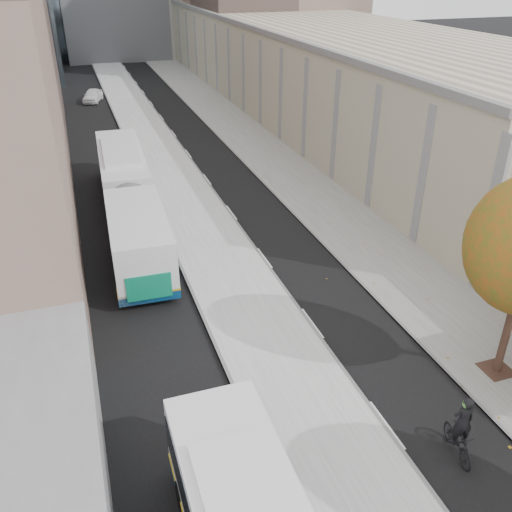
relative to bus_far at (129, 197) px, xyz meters
name	(u,v)px	position (x,y,z in m)	size (l,w,h in m)	color
bus_platform	(178,187)	(3.67, 4.65, -1.60)	(4.25, 150.00, 0.15)	#ABABAB
sidewalk	(289,174)	(11.67, 4.65, -1.63)	(4.75, 150.00, 0.08)	gray
building_tan	(288,51)	(23.05, 33.65, 2.33)	(18.00, 92.00, 8.00)	gray
bus_far	(129,197)	(0.00, 0.00, 0.00)	(3.38, 18.44, 3.06)	white
cyclist	(460,434)	(7.29, -20.08, -0.82)	(0.83, 1.85, 2.28)	black
distant_car	(93,95)	(0.12, 32.46, -1.01)	(1.57, 3.90, 1.33)	white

